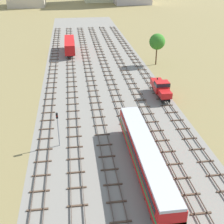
# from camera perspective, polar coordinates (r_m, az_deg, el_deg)

# --- Properties ---
(ground_plane) EXTENTS (480.00, 480.00, 0.00)m
(ground_plane) POSITION_cam_1_polar(r_m,az_deg,el_deg) (67.35, -1.94, 5.20)
(ground_plane) COLOR olive
(ballast_bed) EXTENTS (26.10, 176.00, 0.01)m
(ballast_bed) POSITION_cam_1_polar(r_m,az_deg,el_deg) (67.35, -1.94, 5.20)
(ballast_bed) COLOR gray
(ballast_bed) RESTS_ON ground
(track_far_left) EXTENTS (2.40, 126.00, 0.29)m
(track_far_left) POSITION_cam_1_polar(r_m,az_deg,el_deg) (68.10, -11.35, 5.05)
(track_far_left) COLOR #47382D
(track_far_left) RESTS_ON ground
(track_left) EXTENTS (2.40, 126.00, 0.29)m
(track_left) POSITION_cam_1_polar(r_m,az_deg,el_deg) (67.94, -7.62, 5.29)
(track_left) COLOR #47382D
(track_left) RESTS_ON ground
(track_centre_left) EXTENTS (2.40, 126.00, 0.29)m
(track_centre_left) POSITION_cam_1_polar(r_m,az_deg,el_deg) (68.06, -3.89, 5.51)
(track_centre_left) COLOR #47382D
(track_centre_left) RESTS_ON ground
(track_centre) EXTENTS (2.40, 126.00, 0.29)m
(track_centre) POSITION_cam_1_polar(r_m,az_deg,el_deg) (68.46, -0.18, 5.70)
(track_centre) COLOR #47382D
(track_centre) RESTS_ON ground
(track_centre_right) EXTENTS (2.40, 126.00, 0.29)m
(track_centre_right) POSITION_cam_1_polar(r_m,az_deg,el_deg) (69.15, 3.47, 5.87)
(track_centre_right) COLOR #47382D
(track_centre_right) RESTS_ON ground
(track_right) EXTENTS (2.40, 126.00, 0.29)m
(track_right) POSITION_cam_1_polar(r_m,az_deg,el_deg) (70.11, 7.04, 6.02)
(track_right) COLOR #47382D
(track_right) RESTS_ON ground
(passenger_coach_centre_nearest) EXTENTS (2.96, 22.00, 3.80)m
(passenger_coach_centre_nearest) POSITION_cam_1_polar(r_m,az_deg,el_deg) (38.89, 6.28, -8.11)
(passenger_coach_centre_nearest) COLOR red
(passenger_coach_centre_nearest) RESTS_ON ground
(shunter_loco_right_near) EXTENTS (2.74, 8.46, 3.10)m
(shunter_loco_right_near) POSITION_cam_1_polar(r_m,az_deg,el_deg) (61.23, 9.23, 4.61)
(shunter_loco_right_near) COLOR red
(shunter_loco_right_near) RESTS_ON ground
(freight_boxcar_left_mid) EXTENTS (2.87, 14.00, 3.60)m
(freight_boxcar_left_mid) POSITION_cam_1_polar(r_m,az_deg,el_deg) (91.60, -8.00, 12.43)
(freight_boxcar_left_mid) COLOR red
(freight_boxcar_left_mid) RESTS_ON ground
(signal_post_nearest) EXTENTS (0.28, 0.47, 5.59)m
(signal_post_nearest) POSITION_cam_1_polar(r_m,az_deg,el_deg) (44.13, -10.19, -2.42)
(signal_post_nearest) COLOR gray
(signal_post_nearest) RESTS_ON ground
(lineside_tree_1) EXTENTS (4.06, 4.06, 8.10)m
(lineside_tree_1) POSITION_cam_1_polar(r_m,az_deg,el_deg) (80.08, 8.52, 12.97)
(lineside_tree_1) COLOR #4C331E
(lineside_tree_1) RESTS_ON ground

